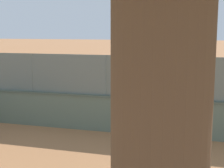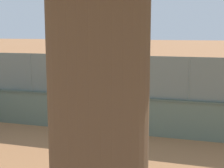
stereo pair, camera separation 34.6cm
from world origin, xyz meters
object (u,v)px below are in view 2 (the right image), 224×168
(player_crossing_court, at_px, (173,102))
(spare_ball_by_wall, at_px, (10,114))
(player_near_wall_returning, at_px, (138,86))
(sports_ball, at_px, (200,109))
(player_baseline_waiting, at_px, (93,76))

(player_crossing_court, bearing_deg, spare_ball_by_wall, 11.85)
(player_near_wall_returning, relative_size, sports_ball, 10.49)
(player_crossing_court, xyz_separation_m, player_near_wall_returning, (2.48, -3.33, 0.06))
(sports_ball, xyz_separation_m, spare_ball_by_wall, (8.81, 0.22, -0.85))
(player_baseline_waiting, bearing_deg, sports_ball, 132.86)
(player_crossing_court, distance_m, sports_ball, 1.86)
(player_baseline_waiting, bearing_deg, player_crossing_court, 132.85)
(player_near_wall_returning, height_order, player_baseline_waiting, player_near_wall_returning)
(player_crossing_court, distance_m, player_near_wall_returning, 4.15)
(player_near_wall_returning, xyz_separation_m, spare_ball_by_wall, (5.06, 4.91, -0.85))
(spare_ball_by_wall, bearing_deg, player_baseline_waiting, -95.36)
(sports_ball, relative_size, spare_ball_by_wall, 0.85)
(player_baseline_waiting, bearing_deg, spare_ball_by_wall, 84.64)
(player_baseline_waiting, height_order, spare_ball_by_wall, player_baseline_waiting)
(player_near_wall_returning, bearing_deg, player_crossing_court, 126.69)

